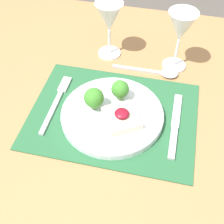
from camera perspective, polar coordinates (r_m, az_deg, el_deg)
dining_table at (r=0.88m, az=0.18°, el=-4.31°), size 1.41×1.09×0.76m
placemat at (r=0.81m, az=0.19°, el=-0.55°), size 0.43×0.32×0.00m
dinner_plate at (r=0.79m, az=-0.01°, el=-0.07°), size 0.26×0.26×0.08m
fork at (r=0.86m, az=-9.93°, el=2.27°), size 0.02×0.21×0.01m
knife at (r=0.79m, az=11.37°, el=-3.03°), size 0.02×0.21×0.01m
spoon at (r=0.93m, az=8.99°, el=7.18°), size 0.20×0.04×0.01m
wine_glass_near at (r=0.90m, az=12.47°, el=14.59°), size 0.08×0.08×0.18m
wine_glass_far at (r=0.93m, az=-0.53°, el=16.60°), size 0.08×0.08×0.17m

